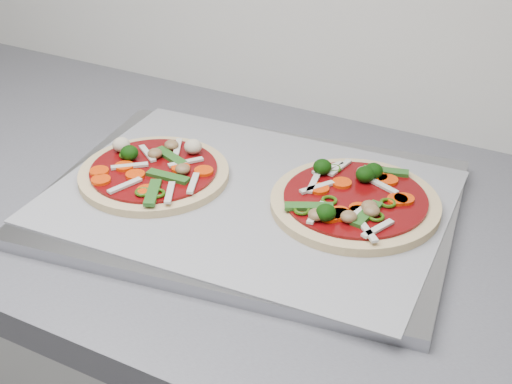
% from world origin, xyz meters
% --- Properties ---
extents(countertop, '(3.60, 0.60, 0.04)m').
position_xyz_m(countertop, '(0.00, 1.30, 0.88)').
color(countertop, slate).
rests_on(countertop, base_cabinet).
extents(baking_tray, '(0.55, 0.44, 0.02)m').
position_xyz_m(baking_tray, '(-0.28, 1.30, 0.91)').
color(baking_tray, '#9B9CA0').
rests_on(baking_tray, countertop).
extents(parchment, '(0.50, 0.38, 0.00)m').
position_xyz_m(parchment, '(-0.28, 1.30, 0.92)').
color(parchment, gray).
rests_on(parchment, baking_tray).
extents(pizza_left, '(0.27, 0.27, 0.03)m').
position_xyz_m(pizza_left, '(-0.41, 1.28, 0.93)').
color(pizza_left, '#D2B281').
rests_on(pizza_left, parchment).
extents(pizza_right, '(0.22, 0.22, 0.04)m').
position_xyz_m(pizza_right, '(-0.15, 1.33, 0.93)').
color(pizza_right, '#D2B281').
rests_on(pizza_right, parchment).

